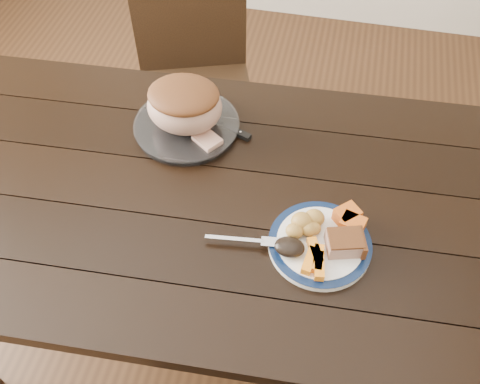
% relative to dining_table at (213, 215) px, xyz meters
% --- Properties ---
extents(ground, '(4.00, 4.00, 0.00)m').
position_rel_dining_table_xyz_m(ground, '(-0.00, 0.00, -0.66)').
color(ground, '#472B16').
rests_on(ground, ground).
extents(dining_table, '(1.64, 0.98, 0.75)m').
position_rel_dining_table_xyz_m(dining_table, '(0.00, 0.00, 0.00)').
color(dining_table, black).
rests_on(dining_table, ground).
extents(chair_far, '(0.54, 0.54, 0.93)m').
position_rel_dining_table_xyz_m(chair_far, '(-0.26, 0.73, -0.13)').
color(chair_far, black).
rests_on(chair_far, ground).
extents(dinner_plate, '(0.24, 0.24, 0.02)m').
position_rel_dining_table_xyz_m(dinner_plate, '(0.29, -0.10, 0.10)').
color(dinner_plate, white).
rests_on(dinner_plate, dining_table).
extents(plate_rim, '(0.24, 0.24, 0.02)m').
position_rel_dining_table_xyz_m(plate_rim, '(0.29, -0.10, 0.11)').
color(plate_rim, '#0B1A39').
rests_on(plate_rim, dinner_plate).
extents(serving_platter, '(0.29, 0.29, 0.02)m').
position_rel_dining_table_xyz_m(serving_platter, '(-0.12, 0.21, 0.10)').
color(serving_platter, white).
rests_on(serving_platter, dining_table).
extents(pork_slice, '(0.10, 0.08, 0.04)m').
position_rel_dining_table_xyz_m(pork_slice, '(0.34, -0.11, 0.13)').
color(pork_slice, tan).
rests_on(pork_slice, dinner_plate).
extents(roasted_potatoes, '(0.09, 0.09, 0.04)m').
position_rel_dining_table_xyz_m(roasted_potatoes, '(0.25, -0.07, 0.13)').
color(roasted_potatoes, gold).
rests_on(roasted_potatoes, dinner_plate).
extents(carrot_batons, '(0.05, 0.11, 0.02)m').
position_rel_dining_table_xyz_m(carrot_batons, '(0.28, -0.16, 0.12)').
color(carrot_batons, orange).
rests_on(carrot_batons, dinner_plate).
extents(pumpkin_wedges, '(0.08, 0.09, 0.04)m').
position_rel_dining_table_xyz_m(pumpkin_wedges, '(0.35, -0.04, 0.13)').
color(pumpkin_wedges, orange).
rests_on(pumpkin_wedges, dinner_plate).
extents(dark_mushroom, '(0.07, 0.05, 0.03)m').
position_rel_dining_table_xyz_m(dark_mushroom, '(0.22, -0.14, 0.13)').
color(dark_mushroom, black).
rests_on(dark_mushroom, dinner_plate).
extents(fork, '(0.18, 0.04, 0.00)m').
position_rel_dining_table_xyz_m(fork, '(0.13, -0.13, 0.11)').
color(fork, silver).
rests_on(fork, dinner_plate).
extents(roast_joint, '(0.21, 0.18, 0.14)m').
position_rel_dining_table_xyz_m(roast_joint, '(-0.12, 0.21, 0.18)').
color(roast_joint, tan).
rests_on(roast_joint, serving_platter).
extents(cut_slice, '(0.09, 0.09, 0.02)m').
position_rel_dining_table_xyz_m(cut_slice, '(-0.05, 0.16, 0.12)').
color(cut_slice, tan).
rests_on(cut_slice, serving_platter).
extents(carving_knife, '(0.31, 0.13, 0.01)m').
position_rel_dining_table_xyz_m(carving_knife, '(-0.04, 0.24, 0.10)').
color(carving_knife, silver).
rests_on(carving_knife, dining_table).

